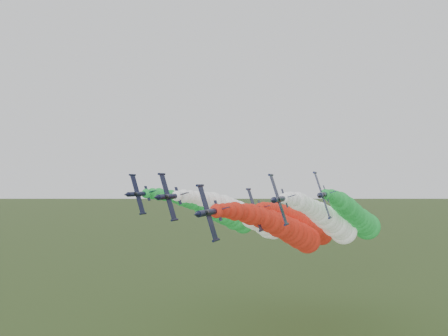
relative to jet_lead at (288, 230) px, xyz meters
The scene contains 6 objects.
jet_lead is the anchor object (origin of this frame).
jet_inner_left 15.23m from the jet_lead, 140.25° to the left, with size 10.41×66.54×19.11m.
jet_inner_right 14.74m from the jet_lead, 53.26° to the left, with size 10.86×66.99×19.56m.
jet_outer_left 31.94m from the jet_lead, 141.16° to the left, with size 10.52×66.65×19.21m.
jet_outer_right 25.84m from the jet_lead, 54.92° to the left, with size 10.99×67.12×19.68m.
jet_trail 22.76m from the jet_lead, 88.70° to the left, with size 10.54×66.67×19.23m.
Camera 1 is at (36.36, -80.21, 39.77)m, focal length 35.00 mm.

